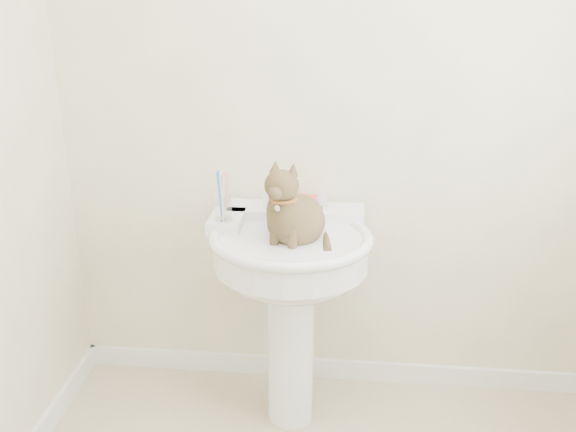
# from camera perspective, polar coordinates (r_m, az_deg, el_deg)

# --- Properties ---
(wall_back) EXTENTS (2.20, 0.00, 2.50)m
(wall_back) POSITION_cam_1_polar(r_m,az_deg,el_deg) (2.46, 4.53, 10.44)
(wall_back) COLOR #EFE8BB
(wall_back) RESTS_ON ground
(baseboard_back) EXTENTS (2.20, 0.02, 0.09)m
(baseboard_back) POSITION_cam_1_polar(r_m,az_deg,el_deg) (2.93, 3.82, -13.38)
(baseboard_back) COLOR white
(baseboard_back) RESTS_ON floor
(pedestal_sink) EXTENTS (0.61, 0.60, 0.84)m
(pedestal_sink) POSITION_cam_1_polar(r_m,az_deg,el_deg) (2.38, 0.19, -4.91)
(pedestal_sink) COLOR white
(pedestal_sink) RESTS_ON floor
(faucet) EXTENTS (0.28, 0.12, 0.14)m
(faucet) POSITION_cam_1_polar(r_m,az_deg,el_deg) (2.43, 0.61, 1.36)
(faucet) COLOR silver
(faucet) RESTS_ON pedestal_sink
(soap_bar) EXTENTS (0.10, 0.07, 0.03)m
(soap_bar) POSITION_cam_1_polar(r_m,az_deg,el_deg) (2.52, 1.61, 1.44)
(soap_bar) COLOR red
(soap_bar) RESTS_ON pedestal_sink
(toothbrush_cup) EXTENTS (0.07, 0.07, 0.19)m
(toothbrush_cup) POSITION_cam_1_polar(r_m,az_deg,el_deg) (2.35, -5.77, 0.71)
(toothbrush_cup) COLOR silver
(toothbrush_cup) RESTS_ON pedestal_sink
(cat) EXTENTS (0.23, 0.29, 0.42)m
(cat) POSITION_cam_1_polar(r_m,az_deg,el_deg) (2.27, 0.51, 0.02)
(cat) COLOR brown
(cat) RESTS_ON pedestal_sink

